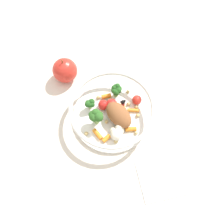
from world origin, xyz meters
The scene contains 4 objects.
ground_plane centered at (0.00, 0.00, 0.00)m, with size 2.40×2.40×0.00m, color silver.
food_container centered at (-0.01, 0.01, 0.03)m, with size 0.24×0.24×0.07m.
loose_apple centered at (0.16, 0.13, 0.04)m, with size 0.08×0.08×0.09m.
folded_napkin centered at (-0.20, -0.09, 0.00)m, with size 0.11×0.12×0.01m, color white.
Camera 1 is at (-0.27, 0.06, 0.63)m, focal length 37.31 mm.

